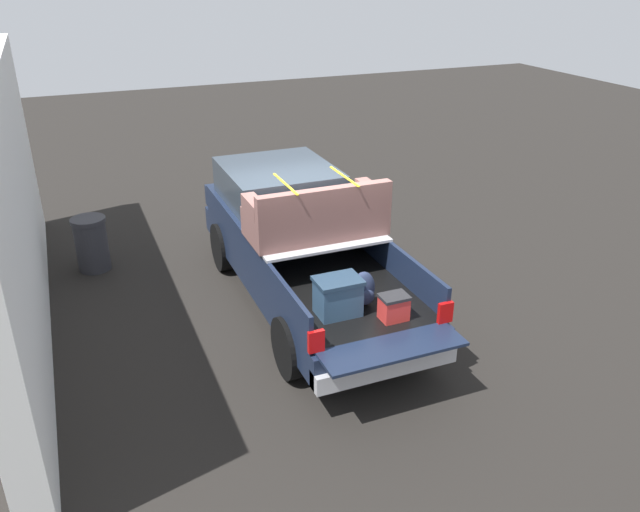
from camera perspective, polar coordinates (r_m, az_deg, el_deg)
The scene contains 4 objects.
ground_plane at distance 10.40m, azimuth -1.26°, elevation -4.20°, with size 40.00×40.00×0.00m, color black.
pickup_truck at distance 10.28m, azimuth -2.09°, elevation 1.61°, with size 6.05×2.06×2.23m.
building_facade at distance 9.93m, azimuth -25.76°, elevation 3.85°, with size 8.80×0.36×3.82m, color white.
trash_can at distance 12.00m, azimuth -19.73°, elevation 1.05°, with size 0.60×0.60×0.98m.
Camera 1 is at (-8.48, 3.24, 5.08)m, focal length 35.82 mm.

